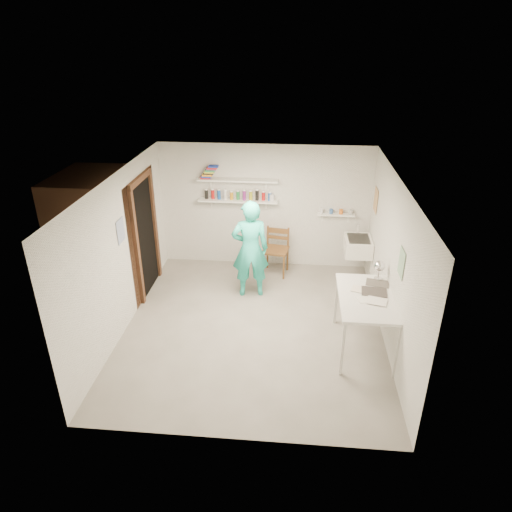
# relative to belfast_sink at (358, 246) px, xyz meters

# --- Properties ---
(floor) EXTENTS (4.00, 4.50, 0.02)m
(floor) POSITION_rel_belfast_sink_xyz_m (-1.75, -1.70, -0.71)
(floor) COLOR slate
(floor) RESTS_ON ground
(ceiling) EXTENTS (4.00, 4.50, 0.02)m
(ceiling) POSITION_rel_belfast_sink_xyz_m (-1.75, -1.70, 1.71)
(ceiling) COLOR silver
(ceiling) RESTS_ON wall_back
(wall_back) EXTENTS (4.00, 0.02, 2.40)m
(wall_back) POSITION_rel_belfast_sink_xyz_m (-1.75, 0.56, 0.50)
(wall_back) COLOR silver
(wall_back) RESTS_ON ground
(wall_front) EXTENTS (4.00, 0.02, 2.40)m
(wall_front) POSITION_rel_belfast_sink_xyz_m (-1.75, -3.96, 0.50)
(wall_front) COLOR silver
(wall_front) RESTS_ON ground
(wall_left) EXTENTS (0.02, 4.50, 2.40)m
(wall_left) POSITION_rel_belfast_sink_xyz_m (-3.76, -1.70, 0.50)
(wall_left) COLOR silver
(wall_left) RESTS_ON ground
(wall_right) EXTENTS (0.02, 4.50, 2.40)m
(wall_right) POSITION_rel_belfast_sink_xyz_m (0.26, -1.70, 0.50)
(wall_right) COLOR silver
(wall_right) RESTS_ON ground
(doorway_recess) EXTENTS (0.02, 0.90, 2.00)m
(doorway_recess) POSITION_rel_belfast_sink_xyz_m (-3.74, -0.65, 0.30)
(doorway_recess) COLOR black
(doorway_recess) RESTS_ON wall_left
(corridor_box) EXTENTS (1.40, 1.50, 2.10)m
(corridor_box) POSITION_rel_belfast_sink_xyz_m (-4.45, -0.65, 0.35)
(corridor_box) COLOR brown
(corridor_box) RESTS_ON ground
(door_lintel) EXTENTS (0.06, 1.05, 0.10)m
(door_lintel) POSITION_rel_belfast_sink_xyz_m (-3.72, -0.65, 1.35)
(door_lintel) COLOR brown
(door_lintel) RESTS_ON wall_left
(door_jamb_near) EXTENTS (0.06, 0.10, 2.00)m
(door_jamb_near) POSITION_rel_belfast_sink_xyz_m (-3.72, -1.15, 0.30)
(door_jamb_near) COLOR brown
(door_jamb_near) RESTS_ON ground
(door_jamb_far) EXTENTS (0.06, 0.10, 2.00)m
(door_jamb_far) POSITION_rel_belfast_sink_xyz_m (-3.72, -0.15, 0.30)
(door_jamb_far) COLOR brown
(door_jamb_far) RESTS_ON ground
(shelf_lower) EXTENTS (1.50, 0.22, 0.03)m
(shelf_lower) POSITION_rel_belfast_sink_xyz_m (-2.25, 0.43, 0.65)
(shelf_lower) COLOR white
(shelf_lower) RESTS_ON wall_back
(shelf_upper) EXTENTS (1.50, 0.22, 0.03)m
(shelf_upper) POSITION_rel_belfast_sink_xyz_m (-2.25, 0.43, 1.05)
(shelf_upper) COLOR white
(shelf_upper) RESTS_ON wall_back
(ledge_shelf) EXTENTS (0.70, 0.14, 0.03)m
(ledge_shelf) POSITION_rel_belfast_sink_xyz_m (-0.40, 0.47, 0.42)
(ledge_shelf) COLOR white
(ledge_shelf) RESTS_ON wall_back
(poster_left) EXTENTS (0.01, 0.28, 0.36)m
(poster_left) POSITION_rel_belfast_sink_xyz_m (-3.74, -1.65, 0.85)
(poster_left) COLOR #334C7F
(poster_left) RESTS_ON wall_left
(poster_right_a) EXTENTS (0.01, 0.34, 0.42)m
(poster_right_a) POSITION_rel_belfast_sink_xyz_m (0.24, 0.10, 0.85)
(poster_right_a) COLOR #995933
(poster_right_a) RESTS_ON wall_right
(poster_right_b) EXTENTS (0.01, 0.30, 0.38)m
(poster_right_b) POSITION_rel_belfast_sink_xyz_m (0.24, -2.25, 0.80)
(poster_right_b) COLOR #3F724C
(poster_right_b) RESTS_ON wall_right
(belfast_sink) EXTENTS (0.48, 0.60, 0.30)m
(belfast_sink) POSITION_rel_belfast_sink_xyz_m (0.00, 0.00, 0.00)
(belfast_sink) COLOR white
(belfast_sink) RESTS_ON wall_right
(man) EXTENTS (0.70, 0.52, 1.74)m
(man) POSITION_rel_belfast_sink_xyz_m (-1.91, -0.69, 0.17)
(man) COLOR #28CBB4
(man) RESTS_ON ground
(wall_clock) EXTENTS (0.31, 0.09, 0.31)m
(wall_clock) POSITION_rel_belfast_sink_xyz_m (-1.87, -0.47, 0.46)
(wall_clock) COLOR #F5EDA7
(wall_clock) RESTS_ON man
(wooden_chair) EXTENTS (0.52, 0.51, 0.99)m
(wooden_chair) POSITION_rel_belfast_sink_xyz_m (-1.51, 0.12, -0.21)
(wooden_chair) COLOR brown
(wooden_chair) RESTS_ON ground
(work_table) EXTENTS (0.79, 1.32, 0.88)m
(work_table) POSITION_rel_belfast_sink_xyz_m (-0.11, -2.10, -0.26)
(work_table) COLOR silver
(work_table) RESTS_ON ground
(desk_lamp) EXTENTS (0.16, 0.16, 0.16)m
(desk_lamp) POSITION_rel_belfast_sink_xyz_m (0.11, -1.57, 0.40)
(desk_lamp) COLOR silver
(desk_lamp) RESTS_ON work_table
(spray_cans) EXTENTS (1.34, 0.06, 0.17)m
(spray_cans) POSITION_rel_belfast_sink_xyz_m (-2.25, 0.43, 0.75)
(spray_cans) COLOR black
(spray_cans) RESTS_ON shelf_lower
(book_stack) EXTENTS (0.34, 0.14, 0.25)m
(book_stack) POSITION_rel_belfast_sink_xyz_m (-2.77, 0.43, 1.19)
(book_stack) COLOR red
(book_stack) RESTS_ON shelf_upper
(ledge_pots) EXTENTS (0.48, 0.07, 0.09)m
(ledge_pots) POSITION_rel_belfast_sink_xyz_m (-0.40, 0.47, 0.48)
(ledge_pots) COLOR silver
(ledge_pots) RESTS_ON ledge_shelf
(papers) EXTENTS (0.30, 0.22, 0.02)m
(papers) POSITION_rel_belfast_sink_xyz_m (-0.11, -2.10, 0.19)
(papers) COLOR silver
(papers) RESTS_ON work_table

